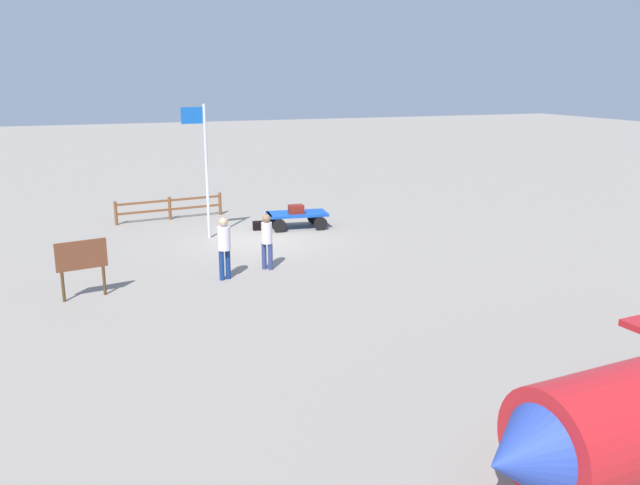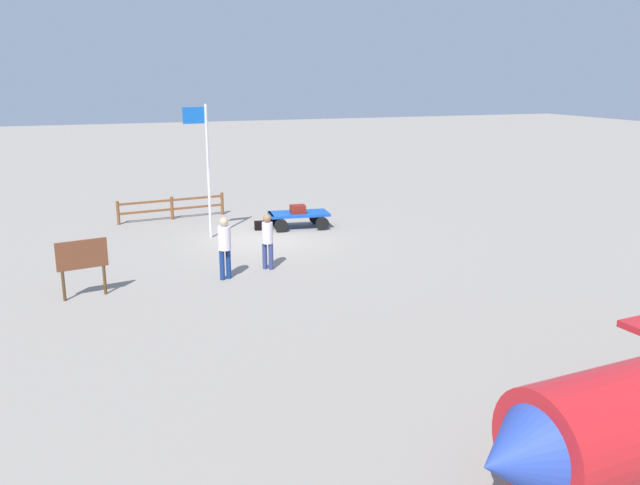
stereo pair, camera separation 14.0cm
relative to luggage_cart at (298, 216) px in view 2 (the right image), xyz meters
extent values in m
plane|color=gray|center=(1.75, 1.31, -0.44)|extent=(120.00, 120.00, 0.00)
cube|color=#1246AE|center=(-0.02, 0.00, 0.09)|extent=(2.31, 1.35, 0.10)
cube|color=#1246AE|center=(1.01, -0.12, 0.09)|extent=(0.21, 1.04, 0.10)
cylinder|color=black|center=(0.81, 0.47, -0.20)|extent=(0.50, 0.18, 0.49)
cylinder|color=black|center=(0.67, -0.65, -0.20)|extent=(0.50, 0.18, 0.49)
cylinder|color=black|center=(-0.72, 0.66, -0.20)|extent=(0.50, 0.18, 0.49)
cylinder|color=black|center=(-0.85, -0.46, -0.20)|extent=(0.50, 0.18, 0.49)
cube|color=maroon|center=(0.06, 0.14, 0.30)|extent=(0.57, 0.42, 0.32)
cube|color=black|center=(1.32, -0.20, -0.29)|extent=(0.64, 0.42, 0.31)
cylinder|color=navy|center=(3.82, 5.33, -0.02)|extent=(0.14, 0.14, 0.85)
cylinder|color=navy|center=(4.01, 5.39, -0.02)|extent=(0.14, 0.14, 0.85)
cylinder|color=silver|center=(3.92, 5.36, 0.74)|extent=(0.45, 0.45, 0.67)
sphere|color=tan|center=(3.92, 5.36, 1.20)|extent=(0.25, 0.25, 0.25)
cylinder|color=navy|center=(2.46, 4.89, -0.05)|extent=(0.14, 0.14, 0.79)
cylinder|color=navy|center=(2.61, 4.76, -0.05)|extent=(0.14, 0.14, 0.79)
cylinder|color=silver|center=(2.53, 4.82, 0.66)|extent=(0.44, 0.44, 0.63)
sphere|color=#936A45|center=(2.53, 4.82, 1.09)|extent=(0.24, 0.24, 0.24)
cone|color=#2841A4|center=(3.03, 17.22, 0.76)|extent=(1.02, 1.46, 1.38)
cylinder|color=silver|center=(3.36, 0.38, 1.86)|extent=(0.10, 0.10, 4.61)
cube|color=blue|center=(3.78, 0.38, 3.79)|extent=(0.74, 0.11, 0.55)
cylinder|color=#4C3319|center=(7.14, 5.56, -0.06)|extent=(0.08, 0.08, 0.77)
cylinder|color=#4C3319|center=(8.13, 5.76, -0.06)|extent=(0.08, 0.08, 0.77)
cube|color=brown|center=(7.64, 5.66, 0.70)|extent=(1.26, 0.31, 0.74)
cylinder|color=brown|center=(2.14, -3.41, 0.01)|extent=(0.12, 0.12, 0.91)
cylinder|color=brown|center=(4.20, -3.15, 0.01)|extent=(0.12, 0.12, 0.91)
cylinder|color=brown|center=(6.26, -2.89, 0.01)|extent=(0.12, 0.12, 0.91)
cube|color=brown|center=(4.20, -3.15, 0.33)|extent=(4.13, 0.60, 0.08)
cube|color=brown|center=(4.20, -3.15, -0.04)|extent=(4.13, 0.60, 0.08)
camera|label=1|loc=(7.66, 22.82, 5.11)|focal=37.10mm
camera|label=2|loc=(7.53, 22.87, 5.11)|focal=37.10mm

